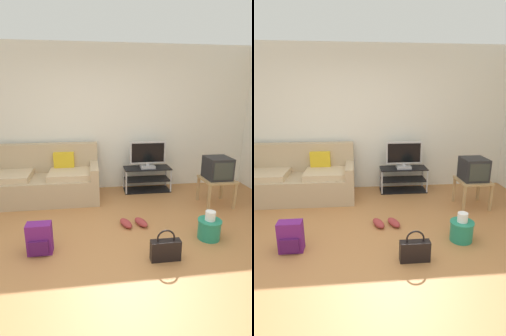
% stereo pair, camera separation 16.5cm
% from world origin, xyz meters
% --- Properties ---
extents(ground_plane, '(9.00, 9.80, 0.02)m').
position_xyz_m(ground_plane, '(0.00, 0.00, -0.01)').
color(ground_plane, '#B27542').
extents(wall_back, '(9.00, 0.10, 2.70)m').
position_xyz_m(wall_back, '(0.00, 2.45, 1.35)').
color(wall_back, silver).
rests_on(wall_back, ground_plane).
extents(couch, '(1.99, 0.88, 0.95)m').
position_xyz_m(couch, '(-1.01, 1.96, 0.35)').
color(couch, tan).
rests_on(couch, ground_plane).
extents(tv_stand, '(0.89, 0.39, 0.46)m').
position_xyz_m(tv_stand, '(0.92, 2.12, 0.23)').
color(tv_stand, black).
rests_on(tv_stand, ground_plane).
extents(flat_tv, '(0.68, 0.22, 0.51)m').
position_xyz_m(flat_tv, '(0.92, 2.10, 0.71)').
color(flat_tv, '#B2B2B7').
rests_on(flat_tv, tv_stand).
extents(side_table, '(0.50, 0.50, 0.46)m').
position_xyz_m(side_table, '(1.93, 1.29, 0.39)').
color(side_table, tan).
rests_on(side_table, ground_plane).
extents(crt_tv, '(0.39, 0.41, 0.36)m').
position_xyz_m(crt_tv, '(1.93, 1.31, 0.64)').
color(crt_tv, '#232326').
rests_on(crt_tv, side_table).
extents(backpack, '(0.28, 0.23, 0.38)m').
position_xyz_m(backpack, '(-0.77, 0.23, 0.19)').
color(backpack, '#661E70').
rests_on(backpack, ground_plane).
extents(handbag, '(0.34, 0.11, 0.38)m').
position_xyz_m(handbag, '(0.66, -0.10, 0.14)').
color(handbag, black).
rests_on(handbag, ground_plane).
extents(cleaning_bucket, '(0.30, 0.30, 0.38)m').
position_xyz_m(cleaning_bucket, '(1.35, 0.27, 0.16)').
color(cleaning_bucket, '#238466').
rests_on(cleaning_bucket, ground_plane).
extents(sneakers_pair, '(0.44, 0.31, 0.09)m').
position_xyz_m(sneakers_pair, '(0.43, 0.74, 0.04)').
color(sneakers_pair, '#993333').
rests_on(sneakers_pair, ground_plane).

